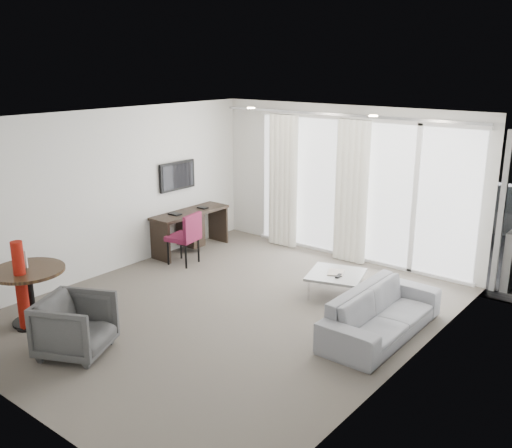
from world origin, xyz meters
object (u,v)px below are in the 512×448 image
Objects in this scene: desk at (191,231)px; desk_chair at (183,238)px; rattan_chair_b at (456,230)px; coffee_table at (336,284)px; round_table at (30,296)px; red_lamp at (21,286)px; tub_armchair at (75,326)px; sofa at (382,313)px; rattan_chair_a at (418,222)px.

desk is 1.74× the size of desk_chair.
coffee_table is at bearing -125.33° from rattan_chair_b.
round_table is 1.25× the size of rattan_chair_b.
desk_chair is 2.99m from red_lamp.
tub_armchair is at bearing -76.74° from desk_chair.
desk_chair is 0.46× the size of sofa.
tub_armchair is 3.67m from coffee_table.
round_table is at bearing -97.89° from desk_chair.
desk_chair is 3.81m from sofa.
rattan_chair_a is 0.69m from rattan_chair_b.
round_table is at bearing -105.03° from rattan_chair_a.
rattan_chair_a reaches higher than desk.
coffee_table is 0.85× the size of rattan_chair_a.
desk_chair reaches higher than desk.
desk is at bearing -1.14° from tub_armchair.
sofa is (3.79, -0.28, -0.16)m from desk_chair.
sofa is 2.63× the size of rattan_chair_b.
rattan_chair_b reaches higher than coffee_table.
sofa is at bearing 36.84° from red_lamp.
coffee_table is (2.52, 3.40, -0.41)m from red_lamp.
red_lamp is 1.57× the size of rattan_chair_b.
round_table reaches higher than tub_armchair.
desk_chair is at bearing -171.31° from coffee_table.
desk is at bearing 98.11° from round_table.
round_table is 1.22× the size of coffee_table.
rattan_chair_a is 1.21× the size of rattan_chair_b.
round_table is at bearing 122.19° from red_lamp.
round_table is at bearing -141.25° from rattan_chair_b.
round_table is at bearing -128.96° from coffee_table.
rattan_chair_a is at bearing 91.32° from coffee_table.
desk is 1.73× the size of rattan_chair_a.
desk_chair reaches higher than round_table.
coffee_table is 1.02× the size of rattan_chair_b.
coffee_table is 1.29m from sofa.
rattan_chair_b is (0.60, 3.14, 0.20)m from coffee_table.
coffee_table is (1.46, 3.36, -0.18)m from tub_armchair.
desk is 3.43m from round_table.
rattan_chair_a reaches higher than sofa.
desk_chair is 1.20× the size of rattan_chair_b.
desk is 4.76m from rattan_chair_b.
tub_armchair is 0.39× the size of sofa.
tub_armchair is 3.68m from sofa.
coffee_table is (3.11, -0.15, -0.19)m from desk.
rattan_chair_b reaches higher than tub_armchair.
sofa is 3.88m from rattan_chair_a.
desk_chair is at bearing -120.56° from rattan_chair_a.
tub_armchair is at bearing -132.07° from rattan_chair_b.
desk_chair is at bearing -55.51° from desk.
red_lamp is at bearing -80.69° from desk.
red_lamp is 7.25m from rattan_chair_b.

